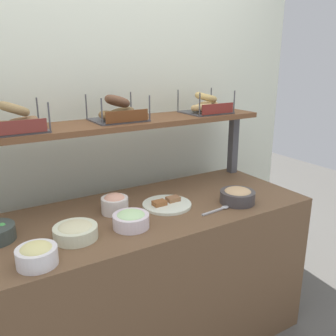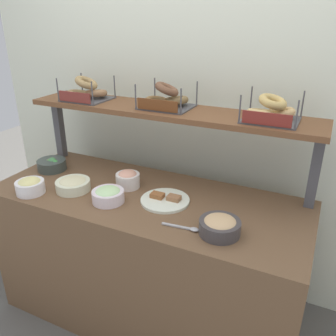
{
  "view_description": "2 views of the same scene",
  "coord_description": "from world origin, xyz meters",
  "px_view_note": "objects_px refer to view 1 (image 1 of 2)",
  "views": [
    {
      "loc": [
        -0.82,
        -1.56,
        1.62
      ],
      "look_at": [
        0.15,
        0.02,
        1.05
      ],
      "focal_mm": 39.0,
      "sensor_mm": 36.0,
      "label": 1
    },
    {
      "loc": [
        0.84,
        -1.48,
        1.77
      ],
      "look_at": [
        0.09,
        0.1,
        1.0
      ],
      "focal_mm": 37.34,
      "sensor_mm": 36.0,
      "label": 2
    }
  ],
  "objects_px": {
    "serving_plate_white": "(167,204)",
    "bowl_potato_salad": "(75,231)",
    "bowl_lox_spread": "(115,203)",
    "serving_spoon_near_plate": "(220,209)",
    "bowl_hummus": "(238,195)",
    "bagel_basket_plain": "(206,105)",
    "bowl_egg_salad": "(37,254)",
    "bagel_basket_cinnamon_raisin": "(118,112)",
    "bagel_basket_everything": "(15,121)",
    "bowl_scallion_spread": "(131,219)"
  },
  "relations": [
    {
      "from": "serving_plate_white",
      "to": "bowl_potato_salad",
      "type": "bearing_deg",
      "value": -169.01
    },
    {
      "from": "bowl_lox_spread",
      "to": "serving_spoon_near_plate",
      "type": "relative_size",
      "value": 0.76
    },
    {
      "from": "bowl_hummus",
      "to": "serving_plate_white",
      "type": "height_order",
      "value": "bowl_hummus"
    },
    {
      "from": "bowl_lox_spread",
      "to": "bagel_basket_plain",
      "type": "bearing_deg",
      "value": 16.21
    },
    {
      "from": "bagel_basket_plain",
      "to": "bowl_egg_salad",
      "type": "bearing_deg",
      "value": -156.54
    },
    {
      "from": "serving_plate_white",
      "to": "bagel_basket_cinnamon_raisin",
      "type": "xyz_separation_m",
      "value": [
        -0.13,
        0.3,
        0.47
      ]
    },
    {
      "from": "bowl_hummus",
      "to": "bowl_potato_salad",
      "type": "height_order",
      "value": "bowl_hummus"
    },
    {
      "from": "bowl_hummus",
      "to": "bagel_basket_cinnamon_raisin",
      "type": "xyz_separation_m",
      "value": [
        -0.49,
        0.46,
        0.44
      ]
    },
    {
      "from": "bowl_lox_spread",
      "to": "bowl_egg_salad",
      "type": "relative_size",
      "value": 0.88
    },
    {
      "from": "serving_plate_white",
      "to": "bagel_basket_plain",
      "type": "bearing_deg",
      "value": 31.49
    },
    {
      "from": "bagel_basket_everything",
      "to": "bagel_basket_cinnamon_raisin",
      "type": "height_order",
      "value": "same"
    },
    {
      "from": "bowl_lox_spread",
      "to": "serving_plate_white",
      "type": "relative_size",
      "value": 0.52
    },
    {
      "from": "bowl_egg_salad",
      "to": "bowl_hummus",
      "type": "bearing_deg",
      "value": 3.84
    },
    {
      "from": "bowl_potato_salad",
      "to": "bagel_basket_everything",
      "type": "xyz_separation_m",
      "value": [
        -0.13,
        0.37,
        0.44
      ]
    },
    {
      "from": "serving_spoon_near_plate",
      "to": "bagel_basket_plain",
      "type": "distance_m",
      "value": 0.71
    },
    {
      "from": "serving_plate_white",
      "to": "serving_spoon_near_plate",
      "type": "height_order",
      "value": "serving_plate_white"
    },
    {
      "from": "bagel_basket_plain",
      "to": "serving_spoon_near_plate",
      "type": "bearing_deg",
      "value": -117.77
    },
    {
      "from": "bowl_scallion_spread",
      "to": "bagel_basket_cinnamon_raisin",
      "type": "xyz_separation_m",
      "value": [
        0.14,
        0.43,
        0.44
      ]
    },
    {
      "from": "serving_plate_white",
      "to": "bagel_basket_plain",
      "type": "relative_size",
      "value": 0.97
    },
    {
      "from": "bowl_potato_salad",
      "to": "bagel_basket_everything",
      "type": "bearing_deg",
      "value": 110.19
    },
    {
      "from": "bagel_basket_cinnamon_raisin",
      "to": "bagel_basket_plain",
      "type": "bearing_deg",
      "value": -1.98
    },
    {
      "from": "bagel_basket_everything",
      "to": "bagel_basket_plain",
      "type": "bearing_deg",
      "value": 0.63
    },
    {
      "from": "serving_spoon_near_plate",
      "to": "bagel_basket_plain",
      "type": "bearing_deg",
      "value": 62.23
    },
    {
      "from": "bowl_hummus",
      "to": "bowl_lox_spread",
      "type": "bearing_deg",
      "value": 159.99
    },
    {
      "from": "bowl_scallion_spread",
      "to": "bowl_egg_salad",
      "type": "xyz_separation_m",
      "value": [
        -0.45,
        -0.1,
        0.0
      ]
    },
    {
      "from": "bowl_lox_spread",
      "to": "bowl_scallion_spread",
      "type": "xyz_separation_m",
      "value": [
        -0.0,
        -0.2,
        -0.01
      ]
    },
    {
      "from": "bowl_lox_spread",
      "to": "bowl_potato_salad",
      "type": "relative_size",
      "value": 0.71
    },
    {
      "from": "bowl_lox_spread",
      "to": "bowl_egg_salad",
      "type": "xyz_separation_m",
      "value": [
        -0.45,
        -0.3,
        -0.01
      ]
    },
    {
      "from": "bowl_egg_salad",
      "to": "bagel_basket_plain",
      "type": "relative_size",
      "value": 0.58
    },
    {
      "from": "bowl_egg_salad",
      "to": "bowl_scallion_spread",
      "type": "bearing_deg",
      "value": 13.06
    },
    {
      "from": "bowl_scallion_spread",
      "to": "bowl_potato_salad",
      "type": "height_order",
      "value": "bowl_scallion_spread"
    },
    {
      "from": "bowl_potato_salad",
      "to": "serving_spoon_near_plate",
      "type": "relative_size",
      "value": 1.07
    },
    {
      "from": "serving_plate_white",
      "to": "bagel_basket_plain",
      "type": "distance_m",
      "value": 0.71
    },
    {
      "from": "bowl_egg_salad",
      "to": "bowl_potato_salad",
      "type": "distance_m",
      "value": 0.23
    },
    {
      "from": "bowl_scallion_spread",
      "to": "serving_plate_white",
      "type": "height_order",
      "value": "bowl_scallion_spread"
    },
    {
      "from": "bowl_hummus",
      "to": "bagel_basket_plain",
      "type": "relative_size",
      "value": 0.7
    },
    {
      "from": "bowl_scallion_spread",
      "to": "bowl_egg_salad",
      "type": "height_order",
      "value": "bowl_egg_salad"
    },
    {
      "from": "bagel_basket_everything",
      "to": "bagel_basket_plain",
      "type": "height_order",
      "value": "bagel_basket_everything"
    },
    {
      "from": "bowl_hummus",
      "to": "bowl_lox_spread",
      "type": "xyz_separation_m",
      "value": [
        -0.63,
        0.23,
        0.01
      ]
    },
    {
      "from": "bowl_scallion_spread",
      "to": "bagel_basket_cinnamon_raisin",
      "type": "distance_m",
      "value": 0.63
    },
    {
      "from": "bowl_egg_salad",
      "to": "serving_spoon_near_plate",
      "type": "bearing_deg",
      "value": 2.41
    },
    {
      "from": "bowl_hummus",
      "to": "bagel_basket_plain",
      "type": "distance_m",
      "value": 0.63
    },
    {
      "from": "serving_spoon_near_plate",
      "to": "serving_plate_white",
      "type": "bearing_deg",
      "value": 136.21
    },
    {
      "from": "bowl_hummus",
      "to": "bowl_scallion_spread",
      "type": "height_order",
      "value": "bowl_hummus"
    },
    {
      "from": "bagel_basket_cinnamon_raisin",
      "to": "bowl_lox_spread",
      "type": "bearing_deg",
      "value": -120.77
    },
    {
      "from": "bowl_lox_spread",
      "to": "bowl_scallion_spread",
      "type": "relative_size",
      "value": 0.8
    },
    {
      "from": "bowl_hummus",
      "to": "bagel_basket_everything",
      "type": "distance_m",
      "value": 1.19
    },
    {
      "from": "bowl_lox_spread",
      "to": "bowl_potato_salad",
      "type": "xyz_separation_m",
      "value": [
        -0.26,
        -0.17,
        -0.01
      ]
    },
    {
      "from": "bowl_hummus",
      "to": "bagel_basket_everything",
      "type": "xyz_separation_m",
      "value": [
        -1.02,
        0.43,
        0.44
      ]
    },
    {
      "from": "bowl_potato_salad",
      "to": "bowl_lox_spread",
      "type": "bearing_deg",
      "value": 33.1
    }
  ]
}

